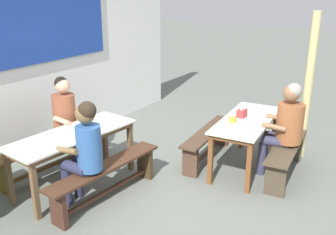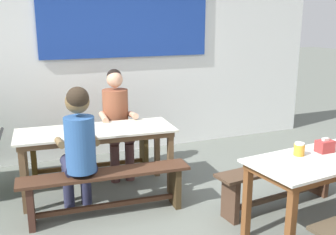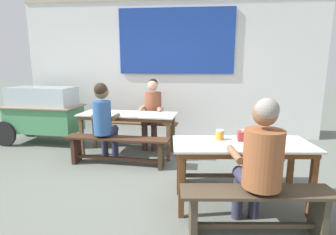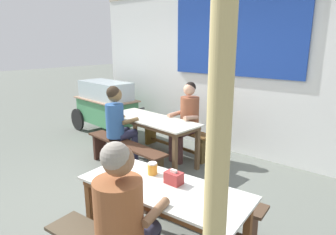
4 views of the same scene
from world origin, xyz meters
name	(u,v)px [view 2 (image 2 of 4)]	position (x,y,z in m)	size (l,w,h in m)	color
ground_plane	(198,229)	(0.00, 0.00, 0.00)	(40.00, 40.00, 0.00)	#61665E
backdrop_wall	(120,41)	(0.00, 2.47, 1.61)	(6.32, 0.23, 3.06)	white
dining_table_far	(96,136)	(-0.66, 1.15, 0.66)	(1.74, 0.76, 0.74)	beige
dining_table_near	(328,165)	(1.02, -0.48, 0.65)	(1.57, 0.77, 0.74)	silver
bench_far_back	(91,151)	(-0.62, 1.72, 0.31)	(1.62, 0.41, 0.46)	brown
bench_far_front	(106,186)	(-0.71, 0.58, 0.31)	(1.67, 0.40, 0.46)	#42281A
bench_near_back	(279,179)	(0.97, 0.09, 0.31)	(1.48, 0.39, 0.46)	#473324
person_left_back_turned	(79,143)	(-0.94, 0.67, 0.75)	(0.39, 0.52, 1.31)	#2A2C48
person_center_facing	(117,116)	(-0.30, 1.62, 0.74)	(0.45, 0.56, 1.31)	#4E302F
tissue_box	(325,146)	(1.06, -0.38, 0.79)	(0.15, 0.11, 0.13)	#A23131
condiment_jar	(299,149)	(0.79, -0.37, 0.79)	(0.09, 0.09, 0.11)	orange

